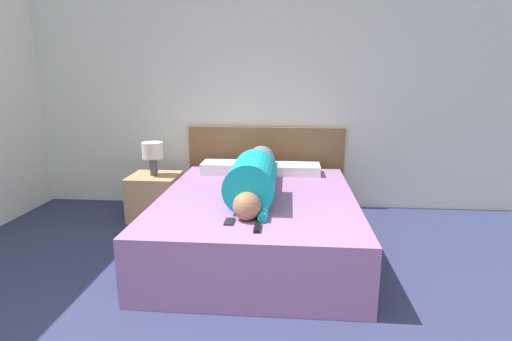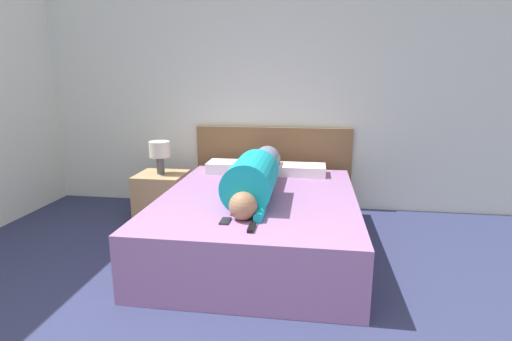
% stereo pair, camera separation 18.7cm
% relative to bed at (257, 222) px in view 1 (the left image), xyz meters
% --- Properties ---
extents(wall_back, '(6.02, 0.06, 2.60)m').
position_rel_bed_xyz_m(wall_back, '(-0.22, 1.26, 1.06)').
color(wall_back, silver).
rests_on(wall_back, ground_plane).
extents(bed, '(1.64, 2.06, 0.49)m').
position_rel_bed_xyz_m(bed, '(0.00, 0.00, 0.00)').
color(bed, '#936699').
rests_on(bed, ground_plane).
extents(headboard, '(1.76, 0.04, 0.92)m').
position_rel_bed_xyz_m(headboard, '(-0.00, 1.19, 0.22)').
color(headboard, brown).
rests_on(headboard, ground_plane).
extents(nightstand, '(0.50, 0.48, 0.47)m').
position_rel_bed_xyz_m(nightstand, '(-1.14, 0.68, -0.01)').
color(nightstand, tan).
rests_on(nightstand, ground_plane).
extents(table_lamp, '(0.21, 0.21, 0.35)m').
position_rel_bed_xyz_m(table_lamp, '(-1.14, 0.68, 0.47)').
color(table_lamp, '#4C4C51').
rests_on(table_lamp, nightstand).
extents(person_lying, '(0.38, 1.60, 0.38)m').
position_rel_bed_xyz_m(person_lying, '(-0.03, 0.01, 0.41)').
color(person_lying, '#936B4C').
rests_on(person_lying, bed).
extents(pillow_near_headboard, '(0.50, 0.30, 0.11)m').
position_rel_bed_xyz_m(pillow_near_headboard, '(-0.39, 0.78, 0.30)').
color(pillow_near_headboard, white).
rests_on(pillow_near_headboard, bed).
extents(pillow_second, '(0.47, 0.30, 0.10)m').
position_rel_bed_xyz_m(pillow_second, '(0.35, 0.78, 0.29)').
color(pillow_second, white).
rests_on(pillow_second, bed).
extents(tv_remote, '(0.04, 0.15, 0.02)m').
position_rel_bed_xyz_m(tv_remote, '(0.06, -0.79, 0.26)').
color(tv_remote, black).
rests_on(tv_remote, bed).
extents(cell_phone, '(0.06, 0.13, 0.01)m').
position_rel_bed_xyz_m(cell_phone, '(-0.14, -0.68, 0.25)').
color(cell_phone, black).
rests_on(cell_phone, bed).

